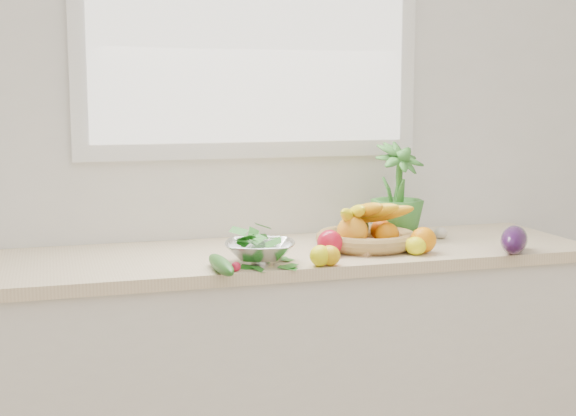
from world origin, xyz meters
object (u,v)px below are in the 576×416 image
object	(u,v)px
eggplant	(514,240)
cucumber	(221,265)
potted_herb	(397,190)
fruit_basket	(366,233)
apple	(330,243)
colander_with_spinach	(260,245)

from	to	relation	value
eggplant	cucumber	world-z (taller)	eggplant
eggplant	potted_herb	size ratio (longest dim) A/B	0.65
potted_herb	fruit_basket	size ratio (longest dim) A/B	0.87
eggplant	potted_herb	xyz separation A→B (m)	(-0.27, 0.36, 0.14)
cucumber	potted_herb	xyz separation A→B (m)	(0.75, 0.37, 0.16)
apple	cucumber	xyz separation A→B (m)	(-0.40, -0.15, -0.02)
apple	eggplant	world-z (taller)	eggplant
apple	colander_with_spinach	size ratio (longest dim) A/B	0.31
cucumber	colander_with_spinach	world-z (taller)	colander_with_spinach
apple	fruit_basket	world-z (taller)	fruit_basket
eggplant	colander_with_spinach	distance (m)	0.87
apple	fruit_basket	bearing A→B (deg)	29.03
fruit_basket	colander_with_spinach	distance (m)	0.45
apple	eggplant	xyz separation A→B (m)	(0.61, -0.15, 0.00)
colander_with_spinach	cucumber	bearing A→B (deg)	-149.54
apple	eggplant	distance (m)	0.63
cucumber	potted_herb	distance (m)	0.85
cucumber	fruit_basket	distance (m)	0.62
apple	fruit_basket	size ratio (longest dim) A/B	0.21
apple	fruit_basket	xyz separation A→B (m)	(0.17, 0.09, 0.01)
fruit_basket	cucumber	bearing A→B (deg)	-156.99
apple	colander_with_spinach	world-z (taller)	colander_with_spinach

